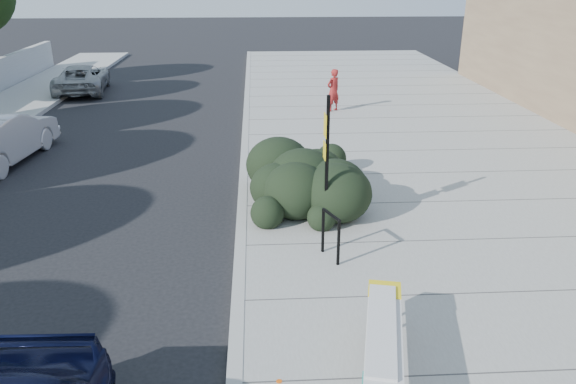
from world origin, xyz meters
The scene contains 9 objects.
ground centered at (0.00, 0.00, 0.00)m, with size 120.00×120.00×0.00m, color black.
sidewalk_near centered at (5.60, 5.00, 0.07)m, with size 11.20×50.00×0.15m, color gray.
curb_near centered at (0.00, 5.00, 0.08)m, with size 0.22×50.00×0.17m, color #9E9E99.
bench centered at (2.02, -1.82, 0.71)m, with size 1.00×2.40×0.71m.
bike_rack centered at (1.72, 1.39, 0.71)m, with size 0.28×0.59×0.93m.
sign_post centered at (1.77, 2.69, 1.76)m, with size 0.10×0.33×2.86m.
hedge centered at (1.50, 4.68, 0.93)m, with size 2.08×4.15×1.56m, color black.
suv_silver centered at (-7.50, 18.07, 0.63)m, with size 2.07×4.50×1.25m, color gray.
pedestrian centered at (3.35, 13.21, 0.95)m, with size 0.58×0.38×1.60m, color maroon.
Camera 1 is at (0.37, -8.02, 5.29)m, focal length 35.00 mm.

